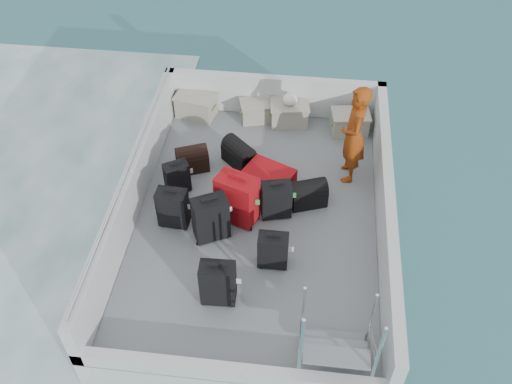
# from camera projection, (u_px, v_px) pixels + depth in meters

# --- Properties ---
(ground) EXTENTS (160.00, 160.00, 0.00)m
(ground) POSITION_uv_depth(u_px,v_px,m) (257.00, 244.00, 8.44)
(ground) COLOR #174551
(ground) RESTS_ON ground
(ferry_hull) EXTENTS (3.60, 5.00, 0.60)m
(ferry_hull) POSITION_uv_depth(u_px,v_px,m) (257.00, 231.00, 8.23)
(ferry_hull) COLOR silver
(ferry_hull) RESTS_ON ground
(deck) EXTENTS (3.30, 4.70, 0.02)m
(deck) POSITION_uv_depth(u_px,v_px,m) (257.00, 216.00, 8.01)
(deck) COLOR gray
(deck) RESTS_ON ferry_hull
(deck_fittings) EXTENTS (3.60, 5.00, 0.90)m
(deck_fittings) POSITION_uv_depth(u_px,v_px,m) (280.00, 217.00, 7.49)
(deck_fittings) COLOR silver
(deck_fittings) RESTS_ON deck
(suitcase_1) EXTENTS (0.42, 0.26, 0.61)m
(suitcase_1) POSITION_uv_depth(u_px,v_px,m) (173.00, 208.00, 7.69)
(suitcase_1) COLOR black
(suitcase_1) RESTS_ON deck
(suitcase_2) EXTENTS (0.40, 0.36, 0.51)m
(suitcase_2) POSITION_uv_depth(u_px,v_px,m) (177.00, 178.00, 8.18)
(suitcase_2) COLOR black
(suitcase_2) RESTS_ON deck
(suitcase_3) EXTENTS (0.43, 0.26, 0.64)m
(suitcase_3) POSITION_uv_depth(u_px,v_px,m) (218.00, 284.00, 6.79)
(suitcase_3) COLOR black
(suitcase_3) RESTS_ON deck
(suitcase_4) EXTENTS (0.53, 0.45, 0.68)m
(suitcase_4) POSITION_uv_depth(u_px,v_px,m) (211.00, 219.00, 7.51)
(suitcase_4) COLOR black
(suitcase_4) RESTS_ON deck
(suitcase_5) EXTENTS (0.63, 0.50, 0.75)m
(suitcase_5) POSITION_uv_depth(u_px,v_px,m) (237.00, 199.00, 7.71)
(suitcase_5) COLOR maroon
(suitcase_5) RESTS_ON deck
(suitcase_6) EXTENTS (0.38, 0.23, 0.53)m
(suitcase_6) POSITION_uv_depth(u_px,v_px,m) (273.00, 251.00, 7.22)
(suitcase_6) COLOR black
(suitcase_6) RESTS_ON deck
(suitcase_7) EXTENTS (0.45, 0.33, 0.58)m
(suitcase_7) POSITION_uv_depth(u_px,v_px,m) (276.00, 200.00, 7.82)
(suitcase_7) COLOR black
(suitcase_7) RESTS_ON deck
(suitcase_8) EXTENTS (0.82, 0.70, 0.27)m
(suitcase_8) POSITION_uv_depth(u_px,v_px,m) (269.00, 177.00, 8.36)
(suitcase_8) COLOR maroon
(suitcase_8) RESTS_ON deck
(duffel_0) EXTENTS (0.55, 0.45, 0.32)m
(duffel_0) POSITION_uv_depth(u_px,v_px,m) (192.00, 160.00, 8.59)
(duffel_0) COLOR black
(duffel_0) RESTS_ON deck
(duffel_1) EXTENTS (0.58, 0.57, 0.32)m
(duffel_1) POSITION_uv_depth(u_px,v_px,m) (239.00, 155.00, 8.68)
(duffel_1) COLOR black
(duffel_1) RESTS_ON deck
(duffel_2) EXTENTS (0.58, 0.45, 0.32)m
(duffel_2) POSITION_uv_depth(u_px,v_px,m) (308.00, 195.00, 8.07)
(duffel_2) COLOR black
(duffel_2) RESTS_ON deck
(crate_0) EXTENTS (0.69, 0.54, 0.37)m
(crate_0) POSITION_uv_depth(u_px,v_px,m) (196.00, 106.00, 9.53)
(crate_0) COLOR #ACA796
(crate_0) RESTS_ON deck
(crate_1) EXTENTS (0.59, 0.48, 0.31)m
(crate_1) POSITION_uv_depth(u_px,v_px,m) (257.00, 111.00, 9.46)
(crate_1) COLOR #ACA796
(crate_1) RESTS_ON deck
(crate_2) EXTENTS (0.64, 0.49, 0.36)m
(crate_2) POSITION_uv_depth(u_px,v_px,m) (289.00, 114.00, 9.37)
(crate_2) COLOR #ACA796
(crate_2) RESTS_ON deck
(crate_3) EXTENTS (0.62, 0.47, 0.34)m
(crate_3) POSITION_uv_depth(u_px,v_px,m) (350.00, 123.00, 9.22)
(crate_3) COLOR #ACA796
(crate_3) RESTS_ON deck
(yellow_bag) EXTENTS (0.28, 0.26, 0.22)m
(yellow_bag) POSITION_uv_depth(u_px,v_px,m) (355.00, 123.00, 9.32)
(yellow_bag) COLOR gold
(yellow_bag) RESTS_ON deck
(white_bag) EXTENTS (0.24, 0.24, 0.18)m
(white_bag) POSITION_uv_depth(u_px,v_px,m) (290.00, 101.00, 9.18)
(white_bag) COLOR white
(white_bag) RESTS_ON crate_2
(passenger) EXTENTS (0.39, 0.59, 1.56)m
(passenger) POSITION_uv_depth(u_px,v_px,m) (354.00, 135.00, 8.05)
(passenger) COLOR #C54D12
(passenger) RESTS_ON deck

